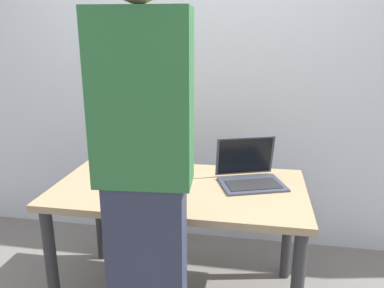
{
  "coord_description": "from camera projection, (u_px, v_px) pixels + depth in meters",
  "views": [
    {
      "loc": [
        0.41,
        -1.94,
        1.56
      ],
      "look_at": [
        0.07,
        0.0,
        0.98
      ],
      "focal_mm": 35.4,
      "sensor_mm": 36.0,
      "label": 1
    }
  ],
  "objects": [
    {
      "name": "desk",
      "position": [
        180.0,
        202.0,
        2.16
      ],
      "size": [
        1.4,
        0.76,
        0.73
      ],
      "color": "#9E8460",
      "rests_on": "ground"
    },
    {
      "name": "person_figure",
      "position": [
        145.0,
        179.0,
        1.55
      ],
      "size": [
        0.4,
        0.29,
        1.9
      ],
      "color": "#2D3347",
      "rests_on": "ground"
    },
    {
      "name": "beer_bottle_brown",
      "position": [
        148.0,
        155.0,
        2.33
      ],
      "size": [
        0.07,
        0.07,
        0.29
      ],
      "color": "#333333",
      "rests_on": "desk"
    },
    {
      "name": "beer_bottle_green",
      "position": [
        133.0,
        151.0,
        2.39
      ],
      "size": [
        0.07,
        0.07,
        0.29
      ],
      "color": "brown",
      "rests_on": "desk"
    },
    {
      "name": "beer_bottle_dark",
      "position": [
        165.0,
        151.0,
        2.39
      ],
      "size": [
        0.07,
        0.07,
        0.29
      ],
      "color": "#472B14",
      "rests_on": "desk"
    },
    {
      "name": "laptop",
      "position": [
        249.0,
        173.0,
        2.17
      ],
      "size": [
        0.43,
        0.4,
        0.25
      ],
      "color": "#383D4C",
      "rests_on": "desk"
    },
    {
      "name": "back_wall",
      "position": [
        202.0,
        71.0,
        2.74
      ],
      "size": [
        6.0,
        0.1,
        2.6
      ],
      "primitive_type": "cube",
      "color": "silver",
      "rests_on": "ground"
    }
  ]
}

